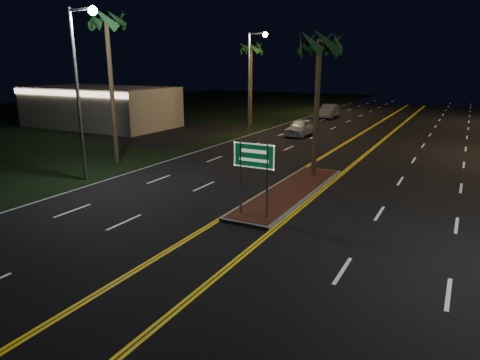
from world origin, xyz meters
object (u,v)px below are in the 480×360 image
Objects in this scene: median_island at (291,192)px; car_far at (329,110)px; highway_sign at (254,163)px; streetlight_left_mid at (253,71)px; palm_left_far at (251,48)px; commercial_building at (100,107)px; palm_median at (320,44)px; streetlight_left_near at (81,76)px; palm_left_near at (106,22)px; car_near at (301,126)px; streetlight_left_far at (320,68)px.

car_far reaches higher than median_island.
highway_sign is 0.36× the size of streetlight_left_mid.
palm_left_far is (-12.80, 21.00, 7.66)m from median_island.
commercial_building is 1.81× the size of palm_median.
highway_sign is at bearing -6.47° from streetlight_left_near.
highway_sign is at bearing -22.60° from palm_left_near.
median_island is 8.00m from palm_median.
palm_left_near is at bearing -96.73° from streetlight_left_mid.
palm_left_near is at bearing -109.61° from car_near.
streetlight_left_mid is 1.76× the size of car_near.
streetlight_left_mid is 1.00× the size of streetlight_left_far.
streetlight_left_mid is at bearing 14.61° from commercial_building.
commercial_building is at bearing -165.39° from streetlight_left_mid.
car_near is (-5.84, 17.13, 0.77)m from median_island.
car_near is at bearing 105.31° from highway_sign.
streetlight_left_far is at bearing 90.00° from streetlight_left_mid.
streetlight_left_far reaches higher than highway_sign.
palm_median is (26.00, -9.49, 5.27)m from commercial_building.
palm_median reaches higher than commercial_building.
median_island is 12.36m from streetlight_left_near.
car_near is (4.77, 0.13, -4.80)m from streetlight_left_mid.
palm_median is 1.54× the size of car_far.
streetlight_left_near is 1.08× the size of palm_median.
median_island is 1.14× the size of streetlight_left_far.
palm_median is at bearing -72.42° from streetlight_left_far.
palm_left_near is (-12.50, 1.00, 8.60)m from median_island.
commercial_building is 28.18m from palm_median.
palm_median is (10.61, -13.50, 1.62)m from streetlight_left_mid.
streetlight_left_near is 34.73m from car_far.
palm_median is at bearing -51.83° from streetlight_left_mid.
median_island is 1.14× the size of streetlight_left_near.
palm_left_far reaches higher than car_near.
streetlight_left_far is at bearing 104.44° from highway_sign.
palm_left_far reaches higher than car_far.
streetlight_left_near is 1.76× the size of car_near.
streetlight_left_far is 16.28m from palm_left_far.
commercial_building is at bearing 138.39° from palm_left_near.
car_far is at bearing 77.63° from streetlight_left_mid.
streetlight_left_far is (0.00, 40.00, 0.00)m from streetlight_left_near.
streetlight_left_far is 1.02× the size of palm_left_far.
palm_median reaches higher than median_island.
streetlight_left_near is at bearing -64.74° from palm_left_near.
palm_median is (10.61, 6.50, 1.62)m from streetlight_left_near.
palm_left_near is at bearing 175.43° from median_island.
median_island is 25.76m from palm_left_far.
palm_left_far is at bearing 116.92° from highway_sign.
streetlight_left_mid is 1.67× the size of car_far.
palm_left_far is at bearing 126.18° from palm_median.
median_island is 1.14× the size of streetlight_left_mid.
streetlight_left_mid reaches higher than car_far.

